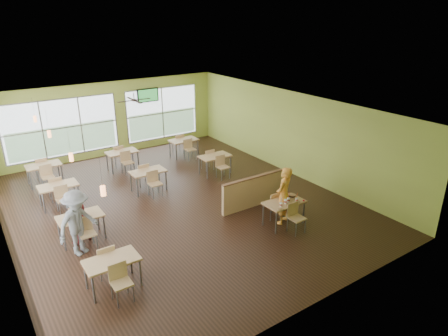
{
  "coord_description": "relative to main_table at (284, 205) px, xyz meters",
  "views": [
    {
      "loc": [
        -5.37,
        -10.69,
        5.95
      ],
      "look_at": [
        1.4,
        -0.74,
        1.21
      ],
      "focal_mm": 32.0,
      "sensor_mm": 36.0,
      "label": 1
    }
  ],
  "objects": [
    {
      "name": "main_table",
      "position": [
        0.0,
        0.0,
        0.0
      ],
      "size": [
        1.22,
        1.52,
        0.87
      ],
      "color": "tan",
      "rests_on": "floor"
    },
    {
      "name": "food_basket",
      "position": [
        0.44,
        0.14,
        0.15
      ],
      "size": [
        0.23,
        0.23,
        0.05
      ],
      "color": "black",
      "rests_on": "main_table"
    },
    {
      "name": "cup_red_far",
      "position": [
        0.3,
        -0.19,
        0.18
      ],
      "size": [
        0.09,
        0.09,
        0.31
      ],
      "color": "white",
      "rests_on": "main_table"
    },
    {
      "name": "window_bays",
      "position": [
        -4.65,
        6.08,
        0.85
      ],
      "size": [
        9.24,
        10.24,
        2.38
      ],
      "color": "white",
      "rests_on": "room"
    },
    {
      "name": "pendant_lights",
      "position": [
        -5.2,
        3.68,
        1.82
      ],
      "size": [
        0.11,
        7.31,
        0.86
      ],
      "color": "#2D2119",
      "rests_on": "ceiling"
    },
    {
      "name": "man_plaid",
      "position": [
        0.07,
        0.11,
        0.25
      ],
      "size": [
        0.76,
        0.65,
        1.77
      ],
      "primitive_type": "imported",
      "rotation": [
        0.0,
        0.0,
        3.56
      ],
      "color": "orange",
      "rests_on": "floor"
    },
    {
      "name": "ketchup_cup",
      "position": [
        0.5,
        -0.29,
        0.13
      ],
      "size": [
        0.06,
        0.06,
        0.02
      ],
      "primitive_type": "cylinder",
      "color": "#B50114",
      "rests_on": "main_table"
    },
    {
      "name": "cup_blue",
      "position": [
        -0.29,
        -0.17,
        0.18
      ],
      "size": [
        0.08,
        0.08,
        0.3
      ],
      "color": "white",
      "rests_on": "main_table"
    },
    {
      "name": "wrapper_right",
      "position": [
        0.32,
        -0.25,
        0.14
      ],
      "size": [
        0.15,
        0.14,
        0.03
      ],
      "primitive_type": "ellipsoid",
      "rotation": [
        0.0,
        0.0,
        0.23
      ],
      "color": "#8C6543",
      "rests_on": "main_table"
    },
    {
      "name": "dining_tables",
      "position": [
        -3.05,
        4.71,
        -0.0
      ],
      "size": [
        6.92,
        8.72,
        0.87
      ],
      "color": "tan",
      "rests_on": "floor"
    },
    {
      "name": "wrapper_left",
      "position": [
        -0.44,
        -0.3,
        0.14
      ],
      "size": [
        0.17,
        0.16,
        0.04
      ],
      "primitive_type": "ellipsoid",
      "rotation": [
        0.0,
        0.0,
        0.26
      ],
      "color": "#8C6543",
      "rests_on": "main_table"
    },
    {
      "name": "patron_maroon",
      "position": [
        -5.32,
        2.45,
        0.1
      ],
      "size": [
        0.84,
        0.73,
        1.46
      ],
      "primitive_type": "imported",
      "rotation": [
        0.0,
        0.0,
        3.43
      ],
      "color": "maroon",
      "rests_on": "floor"
    },
    {
      "name": "ceiling_fan",
      "position": [
        -2.0,
        6.0,
        2.32
      ],
      "size": [
        1.25,
        1.25,
        0.29
      ],
      "color": "#2D2119",
      "rests_on": "ceiling"
    },
    {
      "name": "tv_backwall",
      "position": [
        -0.2,
        8.9,
        1.82
      ],
      "size": [
        1.0,
        0.07,
        0.6
      ],
      "color": "black",
      "rests_on": "wall_back"
    },
    {
      "name": "cup_yellow",
      "position": [
        -0.05,
        -0.11,
        0.19
      ],
      "size": [
        0.1,
        0.1,
        0.36
      ],
      "color": "white",
      "rests_on": "main_table"
    },
    {
      "name": "patron_grey",
      "position": [
        -5.42,
        1.84,
        0.27
      ],
      "size": [
        1.34,
        1.09,
        1.8
      ],
      "primitive_type": "imported",
      "rotation": [
        0.0,
        0.0,
        0.43
      ],
      "color": "slate",
      "rests_on": "floor"
    },
    {
      "name": "half_wall_divider",
      "position": [
        0.0,
        1.45,
        -0.11
      ],
      "size": [
        2.4,
        0.14,
        1.04
      ],
      "color": "tan",
      "rests_on": "floor"
    },
    {
      "name": "room",
      "position": [
        -2.0,
        3.0,
        0.97
      ],
      "size": [
        12.0,
        12.04,
        3.2
      ],
      "color": "black",
      "rests_on": "ground"
    },
    {
      "name": "wrapper_mid",
      "position": [
        0.0,
        0.13,
        0.15
      ],
      "size": [
        0.26,
        0.24,
        0.05
      ],
      "primitive_type": "ellipsoid",
      "rotation": [
        0.0,
        0.0,
        0.26
      ],
      "color": "#8C6543",
      "rests_on": "main_table"
    },
    {
      "name": "cup_red_near",
      "position": [
        0.07,
        -0.09,
        0.19
      ],
      "size": [
        0.1,
        0.1,
        0.36
      ],
      "color": "white",
      "rests_on": "main_table"
    }
  ]
}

